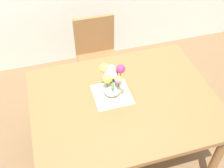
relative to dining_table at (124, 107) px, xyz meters
name	(u,v)px	position (x,y,z in m)	size (l,w,h in m)	color
ground_plane	(122,152)	(0.00, 0.00, -0.66)	(12.00, 12.00, 0.00)	brown
dining_table	(124,107)	(0.00, 0.00, 0.00)	(1.43, 1.11, 0.74)	olive
chair_far	(97,54)	(0.00, 0.90, -0.14)	(0.42, 0.42, 0.90)	olive
placemat	(112,95)	(-0.08, 0.08, 0.09)	(0.29, 0.29, 0.01)	beige
flower_vase	(112,81)	(-0.07, 0.08, 0.23)	(0.22, 0.22, 0.25)	silver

